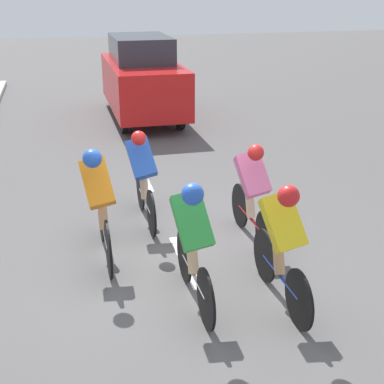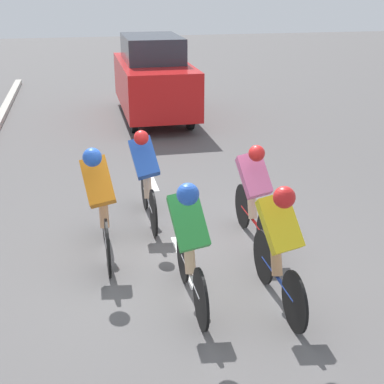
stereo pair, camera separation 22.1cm
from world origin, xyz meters
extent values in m
plane|color=#565454|center=(0.00, 0.00, 0.00)|extent=(60.00, 60.00, 0.00)
cube|color=white|center=(0.00, -0.05, 0.00)|extent=(0.12, 1.40, 0.01)
cube|color=white|center=(0.00, -3.25, 0.00)|extent=(0.12, 1.40, 0.01)
cylinder|color=black|center=(0.28, -1.88, 0.33)|extent=(0.03, 0.67, 0.67)
cylinder|color=black|center=(0.28, -0.90, 0.33)|extent=(0.03, 0.67, 0.67)
cylinder|color=#B7B7BC|center=(0.28, -1.39, 0.33)|extent=(0.04, 0.99, 0.04)
cylinder|color=#B7B7BC|center=(0.28, -1.56, 0.54)|extent=(0.04, 0.04, 0.42)
cylinder|color=yellow|center=(0.28, -1.44, 0.43)|extent=(0.07, 0.07, 0.16)
cylinder|color=beige|center=(0.28, -1.46, 0.51)|extent=(0.12, 0.23, 0.36)
cube|color=blue|center=(0.33, -1.29, 1.03)|extent=(0.43, 0.48, 0.62)
sphere|color=red|center=(0.39, -1.07, 1.39)|extent=(0.20, 0.20, 0.20)
cylinder|color=black|center=(-1.03, -0.90, 0.32)|extent=(0.03, 0.64, 0.64)
cylinder|color=black|center=(-1.03, 0.11, 0.32)|extent=(0.03, 0.64, 0.64)
cylinder|color=red|center=(-1.03, -0.40, 0.32)|extent=(0.04, 1.01, 0.04)
cylinder|color=red|center=(-1.03, -0.58, 0.53)|extent=(0.04, 0.04, 0.42)
cylinder|color=yellow|center=(-1.03, -0.45, 0.42)|extent=(0.07, 0.07, 0.16)
cylinder|color=beige|center=(-1.03, -0.48, 0.50)|extent=(0.12, 0.23, 0.36)
cube|color=pink|center=(-0.97, -0.30, 1.02)|extent=(0.42, 0.49, 0.63)
sphere|color=red|center=(-0.92, -0.08, 1.38)|extent=(0.21, 0.21, 0.21)
cylinder|color=black|center=(0.97, -0.96, 0.36)|extent=(0.03, 0.72, 0.72)
cylinder|color=black|center=(0.97, 0.08, 0.36)|extent=(0.03, 0.72, 0.72)
cylinder|color=#B7B7BC|center=(0.97, -0.44, 0.36)|extent=(0.04, 1.04, 0.04)
cylinder|color=#B7B7BC|center=(0.97, -0.62, 0.57)|extent=(0.04, 0.04, 0.42)
cylinder|color=#1999D8|center=(0.97, -0.49, 0.46)|extent=(0.07, 0.07, 0.16)
cylinder|color=tan|center=(0.97, -0.52, 0.54)|extent=(0.12, 0.23, 0.36)
cube|color=orange|center=(1.02, -0.34, 1.07)|extent=(0.42, 0.50, 0.64)
sphere|color=blue|center=(1.07, -0.12, 1.45)|extent=(0.23, 0.23, 0.23)
cylinder|color=black|center=(0.11, 0.38, 0.33)|extent=(0.03, 0.66, 0.66)
cylinder|color=black|center=(0.11, 1.35, 0.33)|extent=(0.03, 0.66, 0.66)
cylinder|color=#B7B7BC|center=(0.11, 0.87, 0.33)|extent=(0.04, 0.97, 0.04)
cylinder|color=#B7B7BC|center=(0.11, 0.70, 0.54)|extent=(0.04, 0.04, 0.42)
cylinder|color=#1999D8|center=(0.11, 0.82, 0.43)|extent=(0.07, 0.07, 0.16)
cylinder|color=#DBAD84|center=(0.11, 0.79, 0.51)|extent=(0.12, 0.23, 0.36)
cube|color=green|center=(0.16, 0.97, 1.04)|extent=(0.42, 0.50, 0.65)
sphere|color=blue|center=(0.21, 1.19, 1.43)|extent=(0.23, 0.23, 0.23)
cylinder|color=black|center=(-0.82, 0.62, 0.32)|extent=(0.03, 0.65, 0.65)
cylinder|color=black|center=(-0.82, 1.59, 0.32)|extent=(0.03, 0.65, 0.65)
cylinder|color=navy|center=(-0.82, 1.10, 0.32)|extent=(0.04, 0.97, 0.04)
cylinder|color=navy|center=(-0.82, 0.93, 0.53)|extent=(0.04, 0.04, 0.42)
cylinder|color=#1999D8|center=(-0.82, 1.05, 0.42)|extent=(0.07, 0.07, 0.16)
cylinder|color=tan|center=(-0.82, 1.03, 0.50)|extent=(0.12, 0.23, 0.36)
cube|color=yellow|center=(-0.76, 1.20, 1.03)|extent=(0.44, 0.50, 0.65)
sphere|color=red|center=(-0.70, 1.42, 1.42)|extent=(0.22, 0.22, 0.22)
cylinder|color=black|center=(-1.41, -6.48, 0.32)|extent=(0.14, 0.64, 0.64)
cylinder|color=black|center=(-0.05, -6.48, 0.32)|extent=(0.14, 0.64, 0.64)
cylinder|color=black|center=(-1.41, -9.02, 0.32)|extent=(0.14, 0.64, 0.64)
cylinder|color=black|center=(-0.05, -9.02, 0.32)|extent=(0.14, 0.64, 0.64)
cube|color=red|center=(-0.73, -7.75, 0.89)|extent=(1.70, 4.11, 1.13)
cube|color=#2D333D|center=(-0.73, -7.96, 1.76)|extent=(1.39, 2.26, 0.62)
camera|label=1|loc=(1.38, 5.86, 3.37)|focal=50.00mm
camera|label=2|loc=(1.17, 5.91, 3.37)|focal=50.00mm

